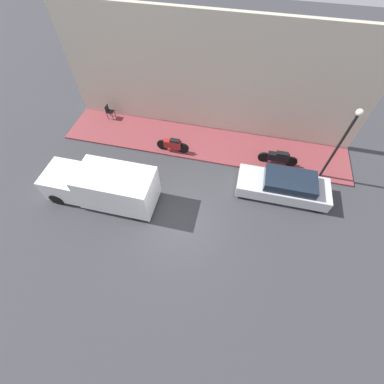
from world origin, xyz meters
TOP-DOWN VIEW (x-y plane):
  - ground_plane at (0.00, 0.00)m, footprint 60.00×60.00m
  - sidewalk at (5.36, 0.00)m, footprint 2.79×16.26m
  - building_facade at (6.91, 0.00)m, footprint 0.30×16.26m
  - parked_car at (2.74, -4.50)m, footprint 1.63×4.37m
  - delivery_van at (0.51, 3.87)m, footprint 1.82×5.29m
  - motorcycle_black at (4.66, -4.18)m, footprint 0.30×2.07m
  - motorcycle_red at (4.32, 1.53)m, footprint 0.30×1.82m
  - streetlamp at (4.31, -6.46)m, footprint 0.29×0.29m
  - cafe_chair at (6.28, 6.18)m, footprint 0.40×0.40m

SIDE VIEW (x-z plane):
  - ground_plane at x=0.00m, z-range 0.00..0.00m
  - sidewalk at x=5.36m, z-range 0.00..0.10m
  - motorcycle_black at x=4.66m, z-range 0.14..0.97m
  - motorcycle_red at x=4.32m, z-range 0.14..0.98m
  - cafe_chair at x=6.28m, z-range 0.17..1.04m
  - parked_car at x=2.74m, z-range -0.02..1.25m
  - delivery_van at x=0.51m, z-range 0.02..2.00m
  - streetlamp at x=4.31m, z-range 0.61..4.71m
  - building_facade at x=6.91m, z-range 0.00..6.29m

